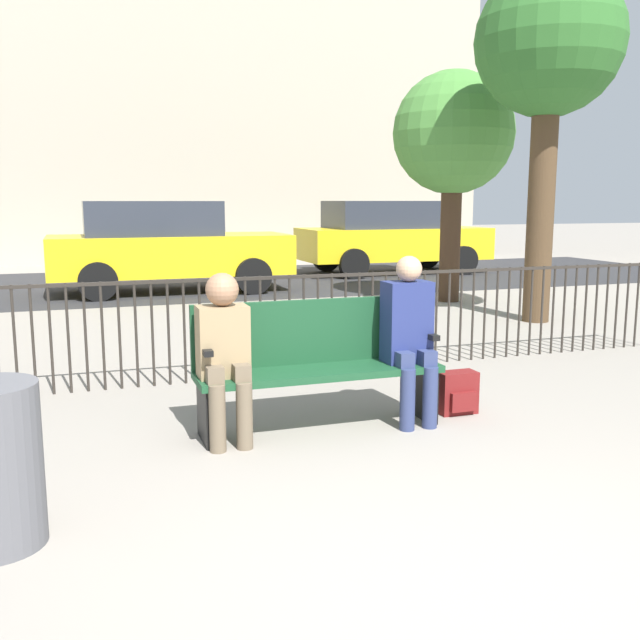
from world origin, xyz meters
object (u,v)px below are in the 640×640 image
object	(u,v)px
seated_person_0	(224,348)
tree_1	(453,136)
seated_person_1	(409,332)
tree_0	(549,50)
parked_car_1	(165,245)
parked_car_0	(390,236)
park_bench	(316,360)
backpack	(457,393)

from	to	relation	value
seated_person_0	tree_1	xyz separation A→B (m)	(4.84, 5.63, 1.98)
seated_person_1	tree_0	xyz separation A→B (m)	(3.63, 3.50, 2.86)
seated_person_0	seated_person_1	xyz separation A→B (m)	(1.37, 0.00, 0.03)
seated_person_0	parked_car_1	size ratio (longest dim) A/B	0.28
parked_car_1	seated_person_1	bearing A→B (deg)	-84.95
tree_1	parked_car_0	xyz separation A→B (m)	(0.97, 4.47, -1.79)
park_bench	seated_person_1	world-z (taller)	seated_person_1
tree_0	parked_car_0	distance (m)	7.17
seated_person_1	backpack	bearing A→B (deg)	8.75
backpack	tree_0	xyz separation A→B (m)	(3.17, 3.43, 3.38)
seated_person_1	parked_car_1	distance (m)	8.40
seated_person_0	parked_car_0	size ratio (longest dim) A/B	0.28
seated_person_1	parked_car_1	bearing A→B (deg)	95.05
park_bench	tree_1	world-z (taller)	tree_1
seated_person_0	backpack	world-z (taller)	seated_person_0
tree_0	park_bench	bearing A→B (deg)	-141.95
tree_0	parked_car_1	bearing A→B (deg)	131.89
tree_1	parked_car_1	world-z (taller)	tree_1
park_bench	seated_person_0	world-z (taller)	seated_person_0
parked_car_0	park_bench	bearing A→B (deg)	-117.21
backpack	parked_car_0	bearing A→B (deg)	68.29
park_bench	parked_car_0	size ratio (longest dim) A/B	0.42
park_bench	tree_0	size ratio (longest dim) A/B	0.38
park_bench	parked_car_0	xyz separation A→B (m)	(5.12, 9.97, 0.35)
seated_person_0	tree_0	distance (m)	6.75
backpack	tree_1	size ratio (longest dim) A/B	0.09
seated_person_1	tree_0	bearing A→B (deg)	43.94
park_bench	tree_0	bearing A→B (deg)	38.05
seated_person_0	parked_car_0	xyz separation A→B (m)	(5.82, 10.10, 0.18)
seated_person_0	parked_car_1	bearing A→B (deg)	85.68
tree_0	parked_car_1	distance (m)	7.08
seated_person_0	tree_0	bearing A→B (deg)	35.00
park_bench	parked_car_0	bearing A→B (deg)	62.79
park_bench	parked_car_1	world-z (taller)	parked_car_1
seated_person_1	tree_1	distance (m)	6.89
backpack	parked_car_0	world-z (taller)	parked_car_0
seated_person_1	parked_car_1	world-z (taller)	parked_car_1
seated_person_1	parked_car_0	xyz separation A→B (m)	(4.45, 10.09, 0.16)
backpack	tree_0	size ratio (longest dim) A/B	0.07
seated_person_0	tree_0	xyz separation A→B (m)	(5.00, 3.50, 2.88)
park_bench	tree_0	distance (m)	6.26
seated_person_1	seated_person_0	bearing A→B (deg)	-179.82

